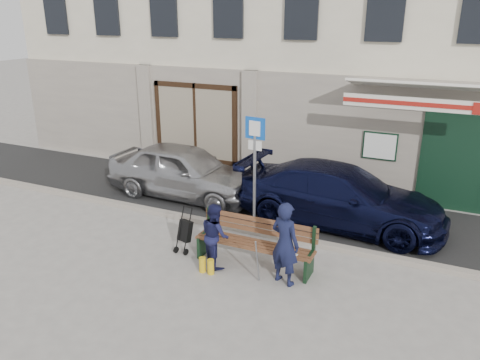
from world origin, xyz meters
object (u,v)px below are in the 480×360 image
Objects in this scene: car_navy at (340,196)px; woman at (215,235)px; bench at (252,243)px; car_silver at (184,171)px; stroller at (185,232)px; parking_sign at (255,156)px; man at (285,244)px.

car_navy is 3.42m from woman.
woman is at bearing -154.49° from bench.
car_silver is 0.88× the size of car_navy.
car_silver reaches higher than stroller.
parking_sign is at bearing -111.10° from car_silver.
man is at bearing -24.79° from bench.
man reaches higher than car_silver.
woman is (2.47, -2.94, -0.08)m from car_silver.
car_navy is 3.03× the size of man.
car_silver reaches higher than car_navy.
car_navy reaches higher than stroller.
stroller is (-1.50, -0.05, -0.03)m from bench.
woman is at bearing 15.26° from man.
parking_sign is 1.08× the size of bench.
parking_sign reaches higher than bench.
bench is at bearing 15.29° from stroller.
parking_sign reaches higher than car_navy.
bench reaches higher than stroller.
car_navy is 3.00m from man.
parking_sign is 2.27m from stroller.
car_navy is 5.04× the size of stroller.
parking_sign is (2.49, -1.04, 1.02)m from car_silver.
stroller is at bearing -178.07° from bench.
woman is (-1.76, -2.92, -0.06)m from car_navy.
woman is (-0.65, -0.31, 0.19)m from bench.
car_navy is at bearing 37.83° from parking_sign.
car_silver is at bearing -19.92° from man.
woman is (-0.02, -1.90, -1.09)m from parking_sign.
woman is at bearing -138.44° from car_silver.
parking_sign is 2.13m from bench.
car_navy is at bearing 58.89° from stroller.
stroller is at bearing 23.92° from woman.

